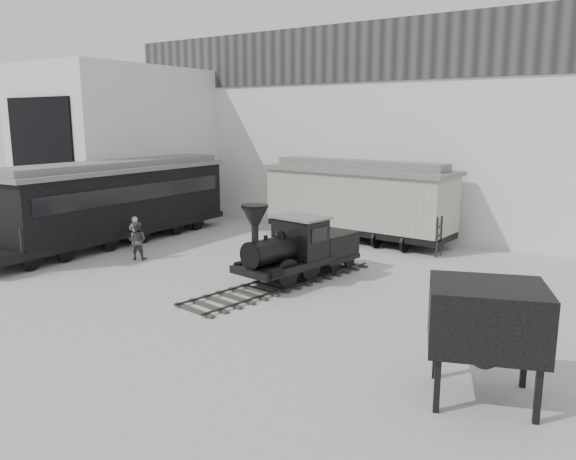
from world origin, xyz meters
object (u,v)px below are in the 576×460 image
Objects in this scene: locomotive at (295,252)px; passenger_coach at (118,201)px; boxcar at (358,199)px; visitor_b at (137,241)px; coal_hopper at (486,325)px; visitor_a at (135,234)px.

passenger_coach reaches higher than locomotive.
boxcar is 12.01m from passenger_coach.
locomotive is at bearing -75.66° from boxcar.
boxcar reaches higher than visitor_b.
coal_hopper is at bearing -49.55° from boxcar.
visitor_b is 0.58× the size of coal_hopper.
locomotive reaches higher than visitor_b.
visitor_b is 16.72m from coal_hopper.
visitor_b is (-7.62, -0.96, -0.30)m from locomotive.
visitor_a is at bearing 142.13° from coal_hopper.
coal_hopper is at bearing 137.19° from visitor_b.
passenger_coach is 8.45× the size of visitor_b.
locomotive is 9.00m from visitor_a.
passenger_coach reaches higher than visitor_a.
locomotive is 0.63× the size of passenger_coach.
coal_hopper is at bearing -19.95° from passenger_coach.
coal_hopper reaches higher than visitor_a.
passenger_coach reaches higher than coal_hopper.
locomotive is 3.06× the size of coal_hopper.
visitor_a is 1.76m from visitor_b.
passenger_coach is 20.53m from coal_hopper.
visitor_b is (-6.24, -9.04, -1.29)m from boxcar.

